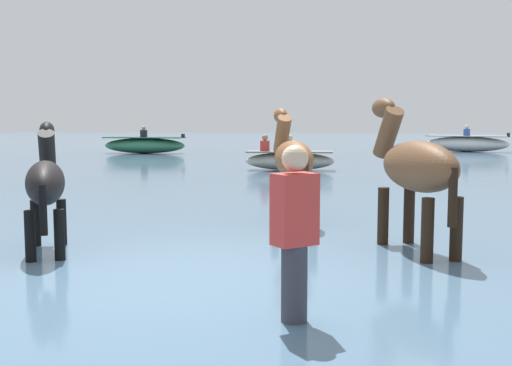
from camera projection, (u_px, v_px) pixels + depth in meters
name	position (u px, v px, depth m)	size (l,w,h in m)	color
ground_plane	(174.00, 299.00, 6.37)	(120.00, 120.00, 0.00)	#756B56
water_surface	(261.00, 183.00, 16.25)	(90.00, 90.00, 0.29)	slate
horse_lead_chestnut	(292.00, 162.00, 9.23)	(0.84, 1.82, 1.98)	brown
horse_trailing_black	(46.00, 186.00, 7.18)	(0.87, 1.62, 1.78)	black
horse_flank_bay	(415.00, 170.00, 7.20)	(1.00, 1.89, 2.07)	brown
boat_far_inshore	(467.00, 144.00, 28.13)	(3.79, 2.46, 1.19)	silver
boat_distant_east	(289.00, 160.00, 18.31)	(2.59, 0.96, 1.04)	#B2AD9E
boat_mid_outer	(145.00, 145.00, 26.79)	(3.51, 1.26, 1.18)	#337556
person_onlooker_left	(294.00, 246.00, 4.72)	(0.38, 0.35, 1.63)	#383842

